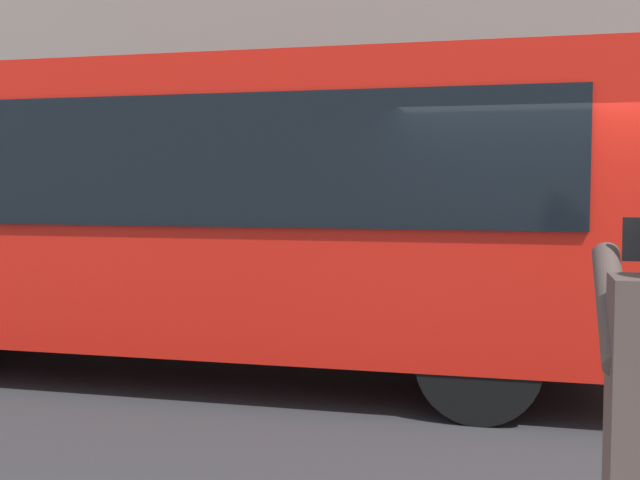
{
  "coord_description": "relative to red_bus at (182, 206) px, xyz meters",
  "views": [
    {
      "loc": [
        0.3,
        7.01,
        1.9
      ],
      "look_at": [
        2.17,
        -0.39,
        1.37
      ],
      "focal_mm": 45.01,
      "sensor_mm": 36.0,
      "label": 1
    }
  ],
  "objects": [
    {
      "name": "ground_plane",
      "position": [
        -3.63,
        0.5,
        -1.68
      ],
      "size": [
        60.0,
        60.0,
        0.0
      ],
      "primitive_type": "plane",
      "color": "#2B2B2D"
    },
    {
      "name": "red_bus",
      "position": [
        0.0,
        0.0,
        0.0
      ],
      "size": [
        9.05,
        2.54,
        3.08
      ],
      "color": "red",
      "rests_on": "ground_plane"
    }
  ]
}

